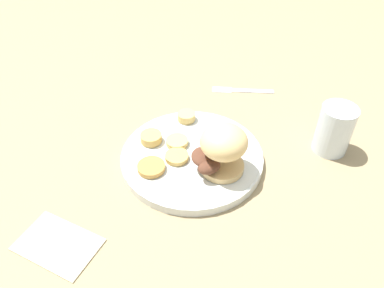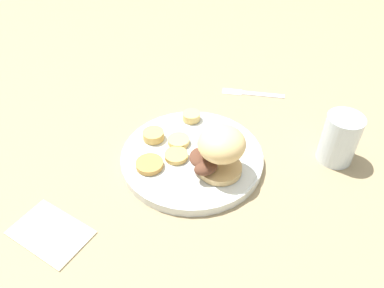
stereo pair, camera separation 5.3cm
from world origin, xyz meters
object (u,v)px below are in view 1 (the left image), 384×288
at_px(dinner_plate, 192,157).
at_px(fork, 242,90).
at_px(drinking_glass, 334,129).
at_px(sandwich, 221,147).

bearing_deg(dinner_plate, fork, -63.31).
bearing_deg(fork, drinking_glass, 179.57).
height_order(dinner_plate, sandwich, sandwich).
distance_m(dinner_plate, fork, 0.28).
xyz_separation_m(dinner_plate, sandwich, (-0.06, -0.02, 0.06)).
height_order(fork, drinking_glass, drinking_glass).
relative_size(dinner_plate, fork, 2.18).
bearing_deg(sandwich, dinner_plate, 16.47).
xyz_separation_m(dinner_plate, drinking_glass, (-0.14, -0.25, 0.04)).
relative_size(dinner_plate, sandwich, 2.37).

